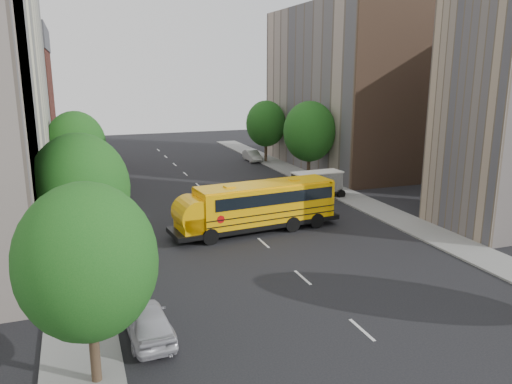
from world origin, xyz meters
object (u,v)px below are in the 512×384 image
street_tree_0 (87,262)px  street_tree_1 (80,189)px  parked_car_4 (304,183)px  parked_car_5 (252,156)px  street_tree_2 (76,145)px  street_tree_4 (309,132)px  street_tree_5 (266,124)px  parked_car_0 (148,321)px  parked_car_2 (98,178)px  school_bus (255,205)px  parked_car_1 (111,213)px  safari_truck (313,185)px

street_tree_0 → street_tree_1: street_tree_1 is taller
parked_car_4 → parked_car_5: size_ratio=1.04×
street_tree_0 → street_tree_2: 28.00m
street_tree_4 → parked_car_4: street_tree_4 is taller
street_tree_1 → parked_car_4: street_tree_1 is taller
street_tree_5 → parked_car_5: size_ratio=1.83×
parked_car_5 → street_tree_2: bearing=-146.3°
street_tree_0 → parked_car_5: (20.60, 41.04, -3.96)m
parked_car_4 → street_tree_4: bearing=57.4°
street_tree_0 → street_tree_4: size_ratio=0.91×
parked_car_0 → parked_car_4: 28.03m
street_tree_2 → parked_car_2: 7.24m
street_tree_2 → street_tree_4: bearing=0.0°
school_bus → parked_car_4: (8.49, 9.82, -1.19)m
street_tree_0 → parked_car_1: (2.01, 20.52, -4.00)m
street_tree_5 → parked_car_0: bearing=-117.9°
safari_truck → parked_car_4: bearing=75.6°
street_tree_0 → street_tree_2: (0.00, 28.00, 0.19)m
parked_car_5 → street_tree_0: bearing=-115.3°
street_tree_4 → parked_car_2: (-20.25, 5.67, -4.40)m
street_tree_5 → street_tree_1: bearing=-126.3°
parked_car_1 → parked_car_2: parked_car_2 is taller
street_tree_2 → school_bus: 17.82m
street_tree_1 → street_tree_5: (22.00, 30.00, -0.25)m
street_tree_0 → safari_truck: street_tree_0 is taller
school_bus → parked_car_2: (-9.55, 19.13, -1.25)m
street_tree_2 → street_tree_1: bearing=-90.0°
street_tree_2 → street_tree_4: street_tree_4 is taller
parked_car_1 → school_bus: bearing=149.5°
street_tree_0 → school_bus: (11.31, 14.53, -2.72)m
street_tree_1 → parked_car_5: (20.60, 31.04, -4.28)m
parked_car_1 → parked_car_5: (18.59, 20.52, 0.04)m
school_bus → parked_car_0: 15.11m
safari_truck → street_tree_0: bearing=-135.3°
street_tree_2 → parked_car_1: 8.81m
street_tree_4 → street_tree_5: bearing=90.0°
street_tree_0 → parked_car_4: (19.80, 24.35, -3.91)m
street_tree_2 → street_tree_0: bearing=-90.0°
school_bus → safari_truck: school_bus is taller
street_tree_1 → parked_car_0: street_tree_1 is taller
school_bus → parked_car_5: 28.12m
street_tree_4 → safari_truck: size_ratio=1.44×
street_tree_1 → parked_car_4: (19.80, 14.35, -4.22)m
safari_truck → parked_car_4: 2.94m
street_tree_2 → parked_car_4: bearing=-10.4°
street_tree_1 → street_tree_4: street_tree_4 is taller
street_tree_5 → street_tree_0: bearing=-118.8°
safari_truck → parked_car_2: 21.31m
street_tree_0 → street_tree_1: (0.00, 10.00, 0.31)m
street_tree_0 → parked_car_1: bearing=84.4°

